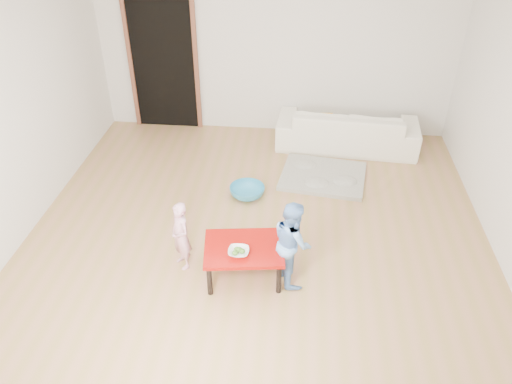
# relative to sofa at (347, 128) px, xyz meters

# --- Properties ---
(floor) EXTENTS (5.00, 5.00, 0.01)m
(floor) POSITION_rel_sofa_xyz_m (-1.06, -2.05, -0.28)
(floor) COLOR #A58347
(floor) RESTS_ON ground
(back_wall) EXTENTS (5.00, 0.02, 2.60)m
(back_wall) POSITION_rel_sofa_xyz_m (-1.06, 0.45, 1.02)
(back_wall) COLOR silver
(back_wall) RESTS_ON floor
(left_wall) EXTENTS (0.02, 5.00, 2.60)m
(left_wall) POSITION_rel_sofa_xyz_m (-3.56, -2.05, 1.02)
(left_wall) COLOR silver
(left_wall) RESTS_ON floor
(doorway) EXTENTS (1.02, 0.08, 2.11)m
(doorway) POSITION_rel_sofa_xyz_m (-2.66, 0.43, 0.74)
(doorway) COLOR brown
(doorway) RESTS_ON back_wall
(sofa) EXTENTS (1.98, 0.89, 0.57)m
(sofa) POSITION_rel_sofa_xyz_m (0.00, 0.00, 0.00)
(sofa) COLOR white
(sofa) RESTS_ON floor
(cushion) EXTENTS (0.43, 0.39, 0.11)m
(cushion) POSITION_rel_sofa_xyz_m (-0.39, -0.13, 0.14)
(cushion) COLOR #FFAF1C
(cushion) RESTS_ON sofa
(red_table) EXTENTS (0.82, 0.66, 0.37)m
(red_table) POSITION_rel_sofa_xyz_m (-1.13, -2.78, -0.10)
(red_table) COLOR #970D08
(red_table) RESTS_ON floor
(bowl) EXTENTS (0.20, 0.20, 0.05)m
(bowl) POSITION_rel_sofa_xyz_m (-1.16, -2.88, 0.12)
(bowl) COLOR white
(bowl) RESTS_ON red_table
(broccoli) EXTENTS (0.12, 0.12, 0.06)m
(broccoli) POSITION_rel_sofa_xyz_m (-1.16, -2.88, 0.12)
(broccoli) COLOR #2D5919
(broccoli) RESTS_ON red_table
(child_pink) EXTENTS (0.31, 0.32, 0.74)m
(child_pink) POSITION_rel_sofa_xyz_m (-1.76, -2.68, 0.09)
(child_pink) COLOR #D76285
(child_pink) RESTS_ON floor
(child_blue) EXTENTS (0.47, 0.52, 0.89)m
(child_blue) POSITION_rel_sofa_xyz_m (-0.67, -2.75, 0.16)
(child_blue) COLOR #6B9DF8
(child_blue) RESTS_ON floor
(basin) EXTENTS (0.43, 0.43, 0.13)m
(basin) POSITION_rel_sofa_xyz_m (-1.25, -1.39, -0.22)
(basin) COLOR teal
(basin) RESTS_ON floor
(blanket) EXTENTS (1.16, 1.01, 0.05)m
(blanket) POSITION_rel_sofa_xyz_m (-0.33, -0.88, -0.26)
(blanket) COLOR #B7B4A1
(blanket) RESTS_ON floor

